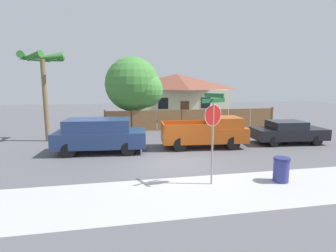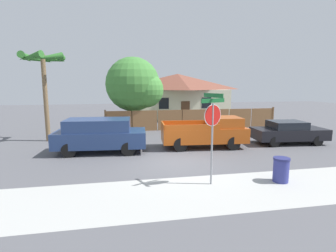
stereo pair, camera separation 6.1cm
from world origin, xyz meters
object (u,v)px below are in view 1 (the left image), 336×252
object	(u,v)px
house	(177,95)
trash_bin	(281,170)
parked_sedan	(288,132)
stop_sign	(213,123)
red_suv	(100,134)
orange_pickup	(207,132)
oak_tree	(135,86)
palm_tree	(43,65)

from	to	relation	value
house	trash_bin	xyz separation A→B (m)	(-0.73, -20.72, -2.04)
parked_sedan	stop_sign	world-z (taller)	stop_sign
stop_sign	red_suv	bearing A→B (deg)	105.25
orange_pickup	trash_bin	distance (m)	5.89
oak_tree	stop_sign	size ratio (longest dim) A/B	1.77
parked_sedan	trash_bin	xyz separation A→B (m)	(-4.41, -5.83, -0.26)
orange_pickup	trash_bin	bearing A→B (deg)	-76.37
orange_pickup	parked_sedan	xyz separation A→B (m)	(5.33, 0.02, -0.15)
orange_pickup	stop_sign	bearing A→B (deg)	-102.88
orange_pickup	parked_sedan	bearing A→B (deg)	4.85
oak_tree	palm_tree	distance (m)	7.39
oak_tree	house	bearing A→B (deg)	53.96
house	palm_tree	bearing A→B (deg)	-134.90
parked_sedan	trash_bin	world-z (taller)	parked_sedan
house	red_suv	size ratio (longest dim) A/B	2.15
parked_sedan	palm_tree	bearing A→B (deg)	170.97
palm_tree	stop_sign	size ratio (longest dim) A/B	1.68
palm_tree	trash_bin	size ratio (longest dim) A/B	6.00
oak_tree	orange_pickup	world-z (taller)	oak_tree
palm_tree	parked_sedan	bearing A→B (deg)	-13.68
orange_pickup	parked_sedan	world-z (taller)	orange_pickup
palm_tree	red_suv	bearing A→B (deg)	-45.66
stop_sign	orange_pickup	bearing A→B (deg)	50.08
palm_tree	stop_sign	xyz separation A→B (m)	(7.83, -9.19, -2.53)
palm_tree	trash_bin	bearing A→B (deg)	-42.00
house	stop_sign	xyz separation A→B (m)	(-3.39, -20.45, -0.21)
orange_pickup	red_suv	bearing A→B (deg)	-175.52
red_suv	house	bearing A→B (deg)	67.38
trash_bin	orange_pickup	bearing A→B (deg)	98.98
house	parked_sedan	distance (m)	15.45
palm_tree	parked_sedan	xyz separation A→B (m)	(14.91, -3.63, -4.09)
red_suv	orange_pickup	xyz separation A→B (m)	(6.04, -0.02, -0.10)
palm_tree	red_suv	xyz separation A→B (m)	(3.55, -3.63, -3.84)
trash_bin	red_suv	bearing A→B (deg)	140.05
oak_tree	palm_tree	bearing A→B (deg)	-145.69
house	oak_tree	distance (m)	8.92
palm_tree	orange_pickup	bearing A→B (deg)	-20.84
house	parked_sedan	xyz separation A→B (m)	(3.68, -14.90, -1.78)
red_suv	orange_pickup	world-z (taller)	red_suv
house	red_suv	bearing A→B (deg)	-117.28
oak_tree	stop_sign	bearing A→B (deg)	-82.22
house	stop_sign	bearing A→B (deg)	-99.42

